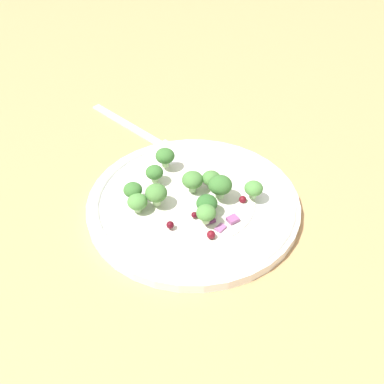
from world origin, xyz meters
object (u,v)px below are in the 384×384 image
(broccoli_floret_0, at_px, (190,179))
(broccoli_floret_2, at_px, (156,193))
(fork, at_px, (139,131))
(broccoli_floret_1, at_px, (206,213))
(plate, at_px, (192,203))

(broccoli_floret_0, bearing_deg, broccoli_floret_2, -103.66)
(broccoli_floret_2, height_order, fork, broccoli_floret_2)
(broccoli_floret_0, xyz_separation_m, broccoli_floret_1, (0.05, -0.04, 0.00))
(plate, height_order, broccoli_floret_0, broccoli_floret_0)
(plate, relative_size, fork, 1.38)
(broccoli_floret_2, bearing_deg, broccoli_floret_0, 76.34)
(plate, bearing_deg, broccoli_floret_1, -29.56)
(plate, distance_m, broccoli_floret_0, 0.03)
(plate, xyz_separation_m, fork, (-0.17, 0.08, -0.01))
(broccoli_floret_0, distance_m, broccoli_floret_1, 0.06)
(broccoli_floret_0, height_order, broccoli_floret_1, same)
(broccoli_floret_1, distance_m, broccoli_floret_2, 0.07)
(broccoli_floret_2, xyz_separation_m, fork, (-0.14, 0.11, -0.03))
(fork, bearing_deg, broccoli_floret_0, -22.07)
(fork, bearing_deg, broccoli_floret_2, -37.51)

